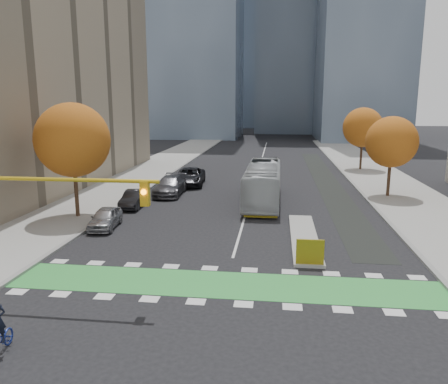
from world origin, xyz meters
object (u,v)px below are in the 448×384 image
(tree_east_near, at_px, (392,142))
(traffic_signal_west, at_px, (31,204))
(parked_car_a, at_px, (105,218))
(parked_car_d, at_px, (190,177))
(tree_west, at_px, (73,140))
(hazard_board, at_px, (310,252))
(parked_car_b, at_px, (134,199))
(tree_east_far, at_px, (363,127))
(parked_car_c, at_px, (170,186))
(bus, at_px, (263,183))

(tree_east_near, relative_size, traffic_signal_west, 0.83)
(parked_car_a, relative_size, parked_car_d, 0.65)
(traffic_signal_west, distance_m, parked_car_a, 10.85)
(tree_west, distance_m, traffic_signal_west, 13.25)
(traffic_signal_west, relative_size, parked_car_d, 1.39)
(parked_car_a, bearing_deg, traffic_signal_west, -89.57)
(traffic_signal_west, bearing_deg, hazard_board, 21.55)
(parked_car_a, height_order, parked_car_b, parked_car_b)
(tree_west, height_order, parked_car_d, tree_west)
(tree_east_far, relative_size, parked_car_c, 1.34)
(tree_west, distance_m, parked_car_b, 6.87)
(parked_car_c, bearing_deg, tree_east_far, 40.00)
(parked_car_c, bearing_deg, traffic_signal_west, -92.81)
(tree_west, xyz_separation_m, parked_car_c, (4.69, 8.71, -4.79))
(traffic_signal_west, relative_size, parked_car_a, 2.15)
(tree_east_near, height_order, tree_east_far, tree_east_far)
(traffic_signal_west, bearing_deg, tree_east_near, 48.48)
(hazard_board, bearing_deg, tree_east_far, 75.88)
(hazard_board, xyz_separation_m, bus, (-2.87, 14.54, 0.84))
(tree_east_far, relative_size, parked_car_d, 1.25)
(bus, distance_m, parked_car_d, 10.36)
(tree_west, bearing_deg, tree_east_near, 22.62)
(bus, bearing_deg, tree_east_far, 59.83)
(parked_car_a, relative_size, parked_car_b, 0.97)
(tree_west, xyz_separation_m, tree_east_far, (24.50, 26.00, -0.38))
(traffic_signal_west, height_order, parked_car_d, traffic_signal_west)
(parked_car_a, bearing_deg, hazard_board, -28.64)
(hazard_board, relative_size, bus, 0.12)
(traffic_signal_west, bearing_deg, parked_car_d, 86.88)
(tree_west, relative_size, parked_car_a, 2.08)
(tree_east_far, height_order, traffic_signal_west, tree_east_far)
(tree_east_near, height_order, parked_car_a, tree_east_near)
(hazard_board, bearing_deg, tree_east_near, 65.80)
(tree_east_far, bearing_deg, tree_west, -133.30)
(tree_west, xyz_separation_m, tree_east_near, (24.00, 10.00, -0.75))
(tree_east_near, distance_m, parked_car_c, 19.77)
(bus, bearing_deg, parked_car_c, 167.29)
(hazard_board, bearing_deg, bus, 101.16)
(traffic_signal_west, height_order, parked_car_b, traffic_signal_west)
(tree_east_far, xyz_separation_m, bus, (-11.37, -19.26, -3.60))
(parked_car_b, height_order, parked_car_c, parked_car_c)
(tree_east_near, height_order, parked_car_d, tree_east_near)
(tree_east_near, height_order, parked_car_b, tree_east_near)
(parked_car_c, bearing_deg, tree_east_near, 2.71)
(tree_east_near, xyz_separation_m, tree_east_far, (0.50, 16.00, 0.38))
(bus, bearing_deg, tree_east_near, 17.07)
(tree_west, xyz_separation_m, traffic_signal_west, (4.07, -12.51, -1.58))
(parked_car_b, bearing_deg, tree_east_far, 44.53)
(traffic_signal_west, xyz_separation_m, parked_car_d, (1.43, 26.22, -3.18))
(hazard_board, relative_size, parked_car_b, 0.34)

